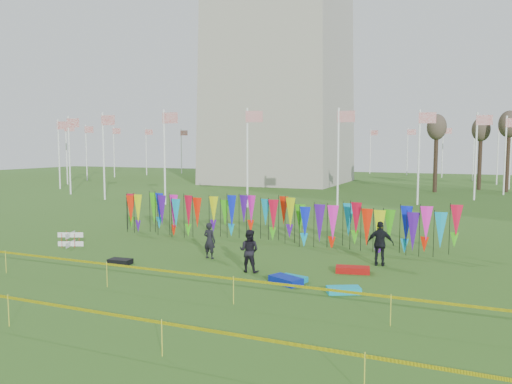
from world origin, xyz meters
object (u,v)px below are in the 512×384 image
at_px(person_right, 380,244).
at_px(kite_bag_red, 353,270).
at_px(person_left, 210,240).
at_px(person_mid, 249,251).
at_px(kite_bag_teal, 344,290).
at_px(kite_bag_blue, 286,280).
at_px(kite_bag_black, 120,261).
at_px(box_kite, 71,239).
at_px(kite_bag_turquoise, 293,279).

height_order(person_right, kite_bag_red, person_right).
height_order(person_left, person_mid, person_mid).
bearing_deg(kite_bag_teal, kite_bag_blue, 171.20).
bearing_deg(kite_bag_black, person_mid, 9.74).
distance_m(person_left, person_mid, 2.97).
height_order(box_kite, kite_bag_turquoise, box_kite).
xyz_separation_m(person_left, person_mid, (2.57, -1.48, 0.04)).
bearing_deg(kite_bag_blue, kite_bag_red, 52.94).
distance_m(box_kite, kite_bag_turquoise, 12.35).
height_order(person_mid, kite_bag_teal, person_mid).
xyz_separation_m(box_kite, person_left, (7.60, 0.40, 0.45)).
height_order(box_kite, kite_bag_black, box_kite).
distance_m(box_kite, kite_bag_red, 13.98).
relative_size(kite_bag_red, kite_bag_black, 1.37).
bearing_deg(person_right, kite_bag_turquoise, 50.74).
height_order(kite_bag_turquoise, kite_bag_black, kite_bag_black).
bearing_deg(box_kite, kite_bag_turquoise, -7.89).
bearing_deg(person_mid, kite_bag_red, -160.46).
xyz_separation_m(kite_bag_turquoise, kite_bag_teal, (2.05, -0.75, 0.01)).
distance_m(kite_bag_turquoise, kite_bag_blue, 0.44).
relative_size(kite_bag_red, kite_bag_teal, 1.16).
distance_m(person_left, person_right, 7.35).
distance_m(kite_bag_blue, kite_bag_teal, 2.23).
bearing_deg(box_kite, person_left, 3.02).
height_order(box_kite, person_right, person_right).
distance_m(person_left, kite_bag_red, 6.41).
relative_size(person_left, kite_bag_black, 1.69).
relative_size(box_kite, person_mid, 0.42).
relative_size(kite_bag_turquoise, kite_bag_blue, 0.82).
bearing_deg(box_kite, kite_bag_red, 1.63).
relative_size(person_mid, kite_bag_turquoise, 1.72).
bearing_deg(kite_bag_turquoise, kite_bag_red, 50.23).
xyz_separation_m(person_mid, kite_bag_black, (-5.54, -0.95, -0.74)).
height_order(box_kite, person_mid, person_mid).
height_order(person_mid, kite_bag_blue, person_mid).
bearing_deg(kite_bag_red, box_kite, -178.37).
xyz_separation_m(box_kite, person_mid, (10.17, -1.08, 0.49)).
bearing_deg(box_kite, kite_bag_black, -23.68).
bearing_deg(kite_bag_turquoise, kite_bag_blue, -109.89).
xyz_separation_m(box_kite, kite_bag_blue, (12.08, -2.11, -0.23)).
bearing_deg(kite_bag_black, person_left, 39.38).
height_order(box_kite, kite_bag_red, box_kite).
bearing_deg(kite_bag_teal, kite_bag_turquoise, 159.87).
height_order(kite_bag_turquoise, kite_bag_red, kite_bag_red).
bearing_deg(box_kite, person_right, 7.77).
bearing_deg(kite_bag_blue, kite_bag_teal, -8.80).
bearing_deg(kite_bag_black, kite_bag_blue, -0.57).
xyz_separation_m(kite_bag_turquoise, kite_bag_black, (-7.60, -0.34, 0.01)).
bearing_deg(kite_bag_black, kite_bag_teal, -2.46).
bearing_deg(kite_bag_turquoise, person_right, 55.69).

